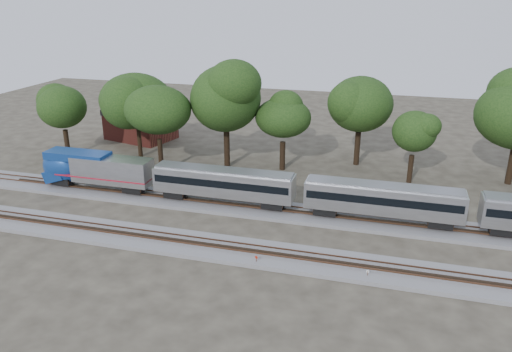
{
  "coord_description": "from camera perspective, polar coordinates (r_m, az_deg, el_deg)",
  "views": [
    {
      "loc": [
        13.16,
        -44.46,
        23.76
      ],
      "look_at": [
        -0.73,
        5.0,
        4.6
      ],
      "focal_mm": 35.0,
      "sensor_mm": 36.0,
      "label": 1
    }
  ],
  "objects": [
    {
      "name": "tree_0",
      "position": [
        79.84,
        -21.29,
        7.34
      ],
      "size": [
        7.67,
        7.67,
        10.81
      ],
      "color": "black",
      "rests_on": "ground"
    },
    {
      "name": "track_far",
      "position": [
        57.22,
        0.98,
        -3.85
      ],
      "size": [
        160.0,
        5.0,
        0.73
      ],
      "color": "slate",
      "rests_on": "ground"
    },
    {
      "name": "switch_stand_white",
      "position": [
        45.39,
        12.63,
        -10.81
      ],
      "size": [
        0.29,
        0.09,
        0.91
      ],
      "rotation": [
        0.0,
        0.0,
        -0.21
      ],
      "color": "#512D19",
      "rests_on": "ground"
    },
    {
      "name": "tree_5",
      "position": [
        71.67,
        11.85,
        8.05
      ],
      "size": [
        9.05,
        9.05,
        12.75
      ],
      "color": "black",
      "rests_on": "ground"
    },
    {
      "name": "tree_2",
      "position": [
        68.23,
        -11.2,
        7.42
      ],
      "size": [
        8.98,
        8.98,
        12.66
      ],
      "color": "black",
      "rests_on": "ground"
    },
    {
      "name": "tree_6",
      "position": [
        66.75,
        17.67,
        4.87
      ],
      "size": [
        7.06,
        7.06,
        9.96
      ],
      "color": "black",
      "rests_on": "ground"
    },
    {
      "name": "brick_building",
      "position": [
        86.97,
        -13.07,
        5.82
      ],
      "size": [
        12.09,
        9.85,
        5.08
      ],
      "rotation": [
        0.0,
        0.0,
        -0.25
      ],
      "color": "maroon",
      "rests_on": "ground"
    },
    {
      "name": "tree_3",
      "position": [
        69.11,
        -3.47,
        8.84
      ],
      "size": [
        10.07,
        10.07,
        14.19
      ],
      "color": "black",
      "rests_on": "ground"
    },
    {
      "name": "tree_1",
      "position": [
        75.86,
        -13.54,
        8.33
      ],
      "size": [
        8.7,
        8.7,
        12.27
      ],
      "color": "black",
      "rests_on": "ground"
    },
    {
      "name": "ground",
      "position": [
        52.1,
        -0.72,
        -6.68
      ],
      "size": [
        160.0,
        160.0,
        0.0
      ],
      "primitive_type": "plane",
      "color": "#383328",
      "rests_on": "ground"
    },
    {
      "name": "tree_4",
      "position": [
        68.5,
        3.12,
        6.66
      ],
      "size": [
        7.6,
        7.6,
        10.72
      ],
      "color": "black",
      "rests_on": "ground"
    },
    {
      "name": "switch_stand_red",
      "position": [
        46.33,
        0.04,
        -9.5
      ],
      "size": [
        0.3,
        0.15,
        0.98
      ],
      "rotation": [
        0.0,
        0.0,
        -0.4
      ],
      "color": "#512D19",
      "rests_on": "ground"
    },
    {
      "name": "track_near",
      "position": [
        48.63,
        -2.06,
        -8.53
      ],
      "size": [
        160.0,
        5.0,
        0.73
      ],
      "color": "slate",
      "rests_on": "ground"
    },
    {
      "name": "switch_lever",
      "position": [
        45.47,
        7.23,
        -11.01
      ],
      "size": [
        0.57,
        0.43,
        0.3
      ],
      "primitive_type": "cube",
      "rotation": [
        0.0,
        0.0,
        -0.3
      ],
      "color": "#512D19",
      "rests_on": "ground"
    },
    {
      "name": "train",
      "position": [
        55.25,
        23.72,
        -3.36
      ],
      "size": [
        103.93,
        2.96,
        4.37
      ],
      "color": "silver",
      "rests_on": "ground"
    }
  ]
}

